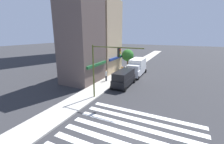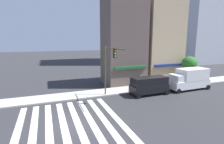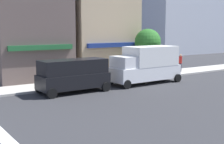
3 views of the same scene
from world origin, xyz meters
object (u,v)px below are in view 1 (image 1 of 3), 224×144
(box_truck_white, at_px, (137,67))
(pedestrian_orange_vest, at_px, (122,71))
(pedestrian_white_shirt, at_px, (106,75))
(traffic_signal, at_px, (104,63))
(street_tree, at_px, (128,55))
(pedestrian_red_jacket, at_px, (134,62))
(van_black, at_px, (124,78))

(box_truck_white, xyz_separation_m, pedestrian_orange_vest, (-1.94, 2.14, -0.51))
(pedestrian_white_shirt, bearing_deg, traffic_signal, 177.62)
(box_truck_white, relative_size, street_tree, 1.44)
(pedestrian_white_shirt, relative_size, pedestrian_red_jacket, 1.00)
(street_tree, bearing_deg, pedestrian_orange_vest, -171.79)
(pedestrian_white_shirt, height_order, pedestrian_red_jacket, same)
(pedestrian_orange_vest, height_order, pedestrian_white_shirt, same)
(traffic_signal, distance_m, pedestrian_orange_vest, 10.93)
(traffic_signal, height_order, pedestrian_orange_vest, traffic_signal)
(van_black, bearing_deg, box_truck_white, -0.48)
(pedestrian_orange_vest, xyz_separation_m, pedestrian_red_jacket, (8.83, 0.50, 0.00))
(van_black, xyz_separation_m, street_tree, (9.27, 2.80, 1.96))
(van_black, relative_size, street_tree, 1.16)
(traffic_signal, relative_size, pedestrian_white_shirt, 3.61)
(traffic_signal, bearing_deg, street_tree, 9.63)
(traffic_signal, relative_size, pedestrian_red_jacket, 3.61)
(van_black, height_order, pedestrian_white_shirt, van_black)
(pedestrian_red_jacket, distance_m, street_tree, 4.81)
(van_black, distance_m, box_truck_white, 6.68)
(traffic_signal, height_order, street_tree, traffic_signal)
(traffic_signal, xyz_separation_m, box_truck_white, (12.17, -0.29, -2.85))
(traffic_signal, relative_size, van_black, 1.27)
(pedestrian_orange_vest, height_order, street_tree, street_tree)
(box_truck_white, relative_size, pedestrian_red_jacket, 3.53)
(traffic_signal, height_order, van_black, traffic_signal)
(pedestrian_orange_vest, relative_size, street_tree, 0.41)
(van_black, bearing_deg, traffic_signal, 176.45)
(box_truck_white, bearing_deg, pedestrian_red_jacket, 19.67)
(pedestrian_orange_vest, height_order, pedestrian_red_jacket, same)
(pedestrian_red_jacket, bearing_deg, pedestrian_orange_vest, -93.02)
(traffic_signal, xyz_separation_m, pedestrian_orange_vest, (10.23, 1.85, -3.37))
(pedestrian_red_jacket, relative_size, street_tree, 0.41)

